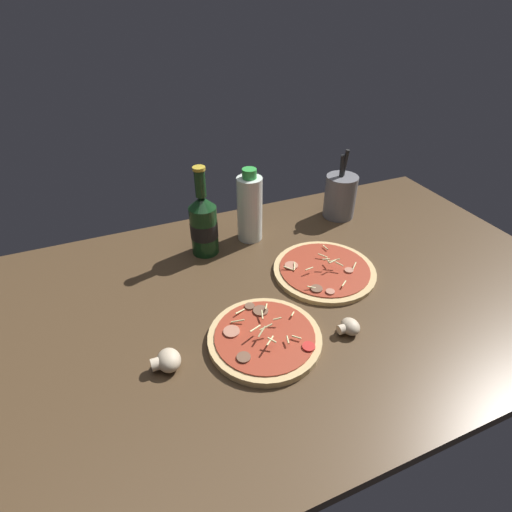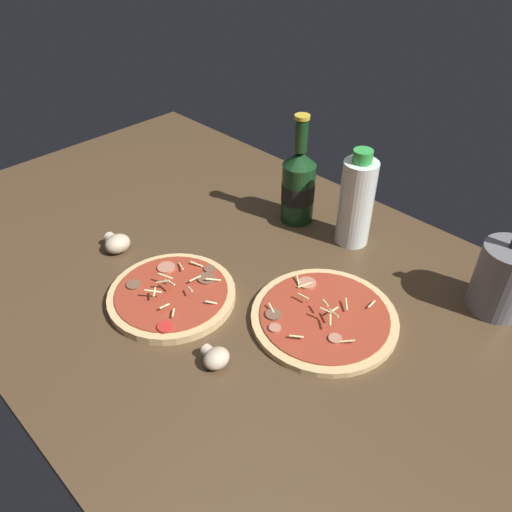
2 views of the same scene
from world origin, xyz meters
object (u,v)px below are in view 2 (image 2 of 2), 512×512
beer_bottle (298,185)px  mushroom_left (215,357)px  pizza_near (172,295)px  pizza_far (324,317)px  mushroom_right (117,243)px  utensil_crock (503,278)px  oil_bottle (356,202)px

beer_bottle → mushroom_left: bearing=-65.3°
pizza_near → mushroom_left: size_ratio=4.97×
pizza_far → mushroom_right: pizza_far is taller
mushroom_right → pizza_near: bearing=-2.9°
mushroom_right → mushroom_left: bearing=-8.6°
pizza_far → mushroom_left: size_ratio=5.47×
beer_bottle → utensil_crock: (45.76, 3.42, -1.93)cm
oil_bottle → mushroom_left: size_ratio=4.45×
pizza_far → mushroom_right: bearing=-161.6°
pizza_near → mushroom_left: pizza_near is taller
pizza_near → mushroom_left: (17.95, -4.77, 0.67)cm
beer_bottle → mushroom_right: beer_bottle is taller
oil_bottle → mushroom_left: oil_bottle is taller
beer_bottle → oil_bottle: size_ratio=1.17×
pizza_near → mushroom_right: size_ratio=4.15×
beer_bottle → utensil_crock: 45.93cm
oil_bottle → mushroom_right: bearing=-130.8°
utensil_crock → pizza_near: bearing=-137.2°
utensil_crock → pizza_far: bearing=-128.7°
beer_bottle → mushroom_left: size_ratio=5.19×
mushroom_left → mushroom_right: size_ratio=0.83×
utensil_crock → beer_bottle: bearing=-175.7°
pizza_near → mushroom_right: bearing=177.1°
pizza_far → pizza_near: bearing=-146.6°
pizza_near → pizza_far: (24.14, 15.90, -0.20)cm
pizza_near → beer_bottle: size_ratio=0.96×
mushroom_right → beer_bottle: bearing=62.6°
mushroom_right → utensil_crock: (64.68, 39.94, 5.14)cm
pizza_near → utensil_crock: utensil_crock is taller
pizza_near → mushroom_right: (-20.44, 1.05, 1.00)cm
beer_bottle → oil_bottle: bearing=8.0°
mushroom_left → pizza_near: bearing=165.1°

